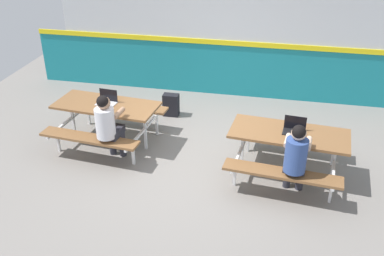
# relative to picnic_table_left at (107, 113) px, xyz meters

# --- Properties ---
(ground_plane) EXTENTS (10.00, 10.00, 0.02)m
(ground_plane) POSITION_rel_picnic_table_left_xyz_m (1.50, -0.22, -0.58)
(ground_plane) COLOR gray
(accent_backdrop) EXTENTS (8.00, 0.14, 2.60)m
(accent_backdrop) POSITION_rel_picnic_table_left_xyz_m (1.50, 2.51, 0.67)
(accent_backdrop) COLOR teal
(accent_backdrop) RESTS_ON ground
(picnic_table_left) EXTENTS (1.79, 1.70, 0.74)m
(picnic_table_left) POSITION_rel_picnic_table_left_xyz_m (0.00, 0.00, 0.00)
(picnic_table_left) COLOR brown
(picnic_table_left) RESTS_ON ground
(picnic_table_right) EXTENTS (1.79, 1.70, 0.74)m
(picnic_table_right) POSITION_rel_picnic_table_left_xyz_m (3.00, -0.37, 0.00)
(picnic_table_right) COLOR brown
(picnic_table_right) RESTS_ON ground
(student_nearer) EXTENTS (0.39, 0.54, 1.21)m
(student_nearer) POSITION_rel_picnic_table_left_xyz_m (0.26, -0.58, 0.13)
(student_nearer) COLOR #2D2D38
(student_nearer) RESTS_ON ground
(student_further) EXTENTS (0.39, 0.54, 1.21)m
(student_further) POSITION_rel_picnic_table_left_xyz_m (3.10, -0.94, 0.13)
(student_further) COLOR #2D2D38
(student_further) RESTS_ON ground
(laptop_silver) EXTENTS (0.34, 0.25, 0.22)m
(laptop_silver) POSITION_rel_picnic_table_left_xyz_m (0.01, 0.04, 0.21)
(laptop_silver) COLOR silver
(laptop_silver) RESTS_ON picnic_table_left
(laptop_dark) EXTENTS (0.34, 0.25, 0.22)m
(laptop_dark) POSITION_rel_picnic_table_left_xyz_m (3.07, -0.34, 0.21)
(laptop_dark) COLOR black
(laptop_dark) RESTS_ON picnic_table_right
(backpack_dark) EXTENTS (0.30, 0.22, 0.44)m
(backpack_dark) POSITION_rel_picnic_table_left_xyz_m (0.79, 1.26, -0.36)
(backpack_dark) COLOR black
(backpack_dark) RESTS_ON ground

